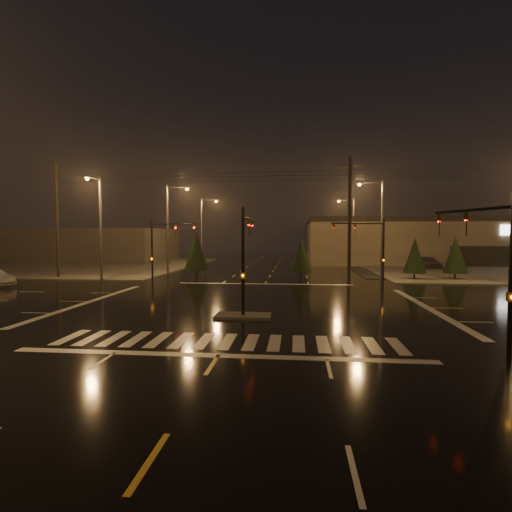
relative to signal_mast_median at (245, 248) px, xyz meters
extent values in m
plane|color=black|center=(0.00, 3.07, -3.75)|extent=(140.00, 140.00, 0.00)
cube|color=#46443E|center=(30.00, 33.07, -3.69)|extent=(36.00, 36.00, 0.12)
cube|color=#46443E|center=(-30.00, 33.07, -3.69)|extent=(36.00, 36.00, 0.12)
cube|color=#46443E|center=(0.00, -0.93, -3.68)|extent=(3.00, 1.60, 0.15)
cube|color=beige|center=(0.00, -5.93, -3.75)|extent=(15.00, 2.60, 0.01)
cube|color=beige|center=(0.00, -7.93, -3.75)|extent=(16.00, 0.50, 0.01)
cube|color=beige|center=(0.00, 14.07, -3.75)|extent=(16.00, 0.50, 0.01)
cube|color=brown|center=(35.00, 49.07, -0.25)|extent=(60.00, 28.00, 7.00)
cube|color=black|center=(35.00, 49.07, 3.05)|extent=(60.20, 28.20, 0.80)
cube|color=#433E3B|center=(-35.00, 45.07, -0.95)|extent=(30.00, 18.00, 5.60)
cylinder|color=black|center=(0.00, -0.93, -0.75)|extent=(0.18, 0.18, 6.00)
cylinder|color=black|center=(0.00, 1.32, 1.75)|extent=(0.12, 4.50, 0.12)
imported|color=#594707|center=(0.00, 3.35, 1.70)|extent=(0.16, 0.20, 1.00)
cube|color=#594707|center=(0.00, -0.93, -1.45)|extent=(0.25, 0.18, 0.35)
cylinder|color=black|center=(10.50, 13.57, -0.75)|extent=(0.18, 0.18, 6.00)
cylinder|color=black|center=(8.15, 12.72, 1.75)|extent=(4.74, 1.82, 0.12)
imported|color=#594707|center=(6.04, 11.95, 1.70)|extent=(0.24, 0.22, 1.00)
cube|color=#594707|center=(10.50, 13.57, -1.45)|extent=(0.25, 0.18, 0.35)
cylinder|color=black|center=(-10.50, 13.57, -0.75)|extent=(0.18, 0.18, 6.00)
cylinder|color=black|center=(-8.15, 12.72, 1.75)|extent=(4.74, 1.82, 0.12)
imported|color=#594707|center=(-6.04, 11.95, 1.70)|extent=(0.24, 0.22, 1.00)
cube|color=#594707|center=(-10.50, 13.57, -1.45)|extent=(0.25, 0.18, 0.35)
cylinder|color=black|center=(10.50, -7.43, -0.75)|extent=(0.18, 0.18, 6.00)
cylinder|color=black|center=(9.82, -5.55, 1.75)|extent=(1.48, 3.80, 0.12)
imported|color=#594707|center=(9.20, -3.86, 1.70)|extent=(0.22, 0.24, 1.00)
cube|color=#594707|center=(10.50, -7.43, -1.45)|extent=(0.25, 0.18, 0.35)
cylinder|color=#38383A|center=(-11.50, 21.07, 1.25)|extent=(0.24, 0.24, 10.00)
cylinder|color=#38383A|center=(-10.30, 21.07, 6.05)|extent=(2.40, 0.14, 0.14)
cube|color=#38383A|center=(-9.20, 21.07, 6.00)|extent=(0.70, 0.30, 0.18)
sphere|color=orange|center=(-9.20, 21.07, 5.87)|extent=(0.32, 0.32, 0.32)
cylinder|color=#38383A|center=(-11.50, 37.07, 1.25)|extent=(0.24, 0.24, 10.00)
cylinder|color=#38383A|center=(-10.30, 37.07, 6.05)|extent=(2.40, 0.14, 0.14)
cube|color=#38383A|center=(-9.20, 37.07, 6.00)|extent=(0.70, 0.30, 0.18)
sphere|color=orange|center=(-9.20, 37.07, 5.87)|extent=(0.32, 0.32, 0.32)
cylinder|color=#38383A|center=(11.50, 19.07, 1.25)|extent=(0.24, 0.24, 10.00)
cylinder|color=#38383A|center=(10.30, 19.07, 6.05)|extent=(2.40, 0.14, 0.14)
cube|color=#38383A|center=(9.20, 19.07, 6.00)|extent=(0.70, 0.30, 0.18)
sphere|color=orange|center=(9.20, 19.07, 5.87)|extent=(0.32, 0.32, 0.32)
cylinder|color=#38383A|center=(11.50, 39.07, 1.25)|extent=(0.24, 0.24, 10.00)
cylinder|color=#38383A|center=(10.30, 39.07, 6.05)|extent=(2.40, 0.14, 0.14)
cube|color=#38383A|center=(9.20, 39.07, 6.00)|extent=(0.70, 0.30, 0.18)
sphere|color=orange|center=(9.20, 39.07, 5.87)|extent=(0.32, 0.32, 0.32)
cylinder|color=#38383A|center=(-16.00, 14.57, 1.25)|extent=(0.24, 0.24, 10.00)
cylinder|color=#38383A|center=(-16.00, 13.37, 6.05)|extent=(0.14, 2.40, 0.14)
cube|color=#38383A|center=(-16.00, 12.27, 6.00)|extent=(0.30, 0.70, 0.18)
sphere|color=orange|center=(-16.00, 12.27, 5.87)|extent=(0.32, 0.32, 0.32)
cylinder|color=black|center=(-22.00, 17.07, 2.25)|extent=(0.32, 0.32, 12.00)
cube|color=black|center=(-22.00, 17.07, 7.45)|extent=(2.20, 0.12, 0.12)
cylinder|color=black|center=(8.00, 17.07, 2.25)|extent=(0.32, 0.32, 12.00)
cube|color=black|center=(8.00, 17.07, 7.45)|extent=(2.20, 0.12, 0.12)
cylinder|color=black|center=(14.77, 19.13, -3.40)|extent=(0.18, 0.18, 0.70)
cone|color=black|center=(14.77, 19.13, -1.29)|extent=(2.25, 2.25, 3.52)
cylinder|color=black|center=(18.78, 19.41, -3.40)|extent=(0.18, 0.18, 0.70)
cone|color=black|center=(18.78, 19.41, -1.21)|extent=(2.35, 2.35, 3.68)
cylinder|color=black|center=(-7.85, 19.72, -3.40)|extent=(0.18, 0.18, 0.70)
cone|color=black|center=(-7.85, 19.72, -0.96)|extent=(2.68, 2.68, 4.19)
cylinder|color=black|center=(3.33, 19.35, -3.40)|extent=(0.18, 0.18, 0.70)
cone|color=black|center=(3.33, 19.35, -1.23)|extent=(2.33, 2.33, 3.64)
imported|color=black|center=(20.45, 32.81, -2.90)|extent=(2.64, 5.20, 1.70)
camera|label=1|loc=(2.89, -22.38, 0.74)|focal=28.00mm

